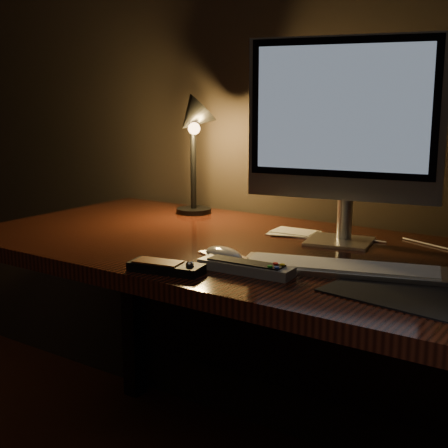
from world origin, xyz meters
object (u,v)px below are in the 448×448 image
Objects in this scene: monitor at (343,123)px; mouse at (224,257)px; tv_remote at (246,267)px; desk at (274,289)px; keyboard at (341,268)px; media_remote at (166,267)px; desk_lamp at (193,135)px.

monitor is 4.32× the size of mouse.
tv_remote is (0.09, -0.05, 0.00)m from mouse.
desk is 0.33m from keyboard.
mouse is (0.00, -0.24, 0.14)m from desk.
keyboard is 0.38m from media_remote.
keyboard is at bearing -75.53° from monitor.
keyboard is (0.12, -0.24, -0.30)m from monitor.
desk is 3.10× the size of monitor.
tv_remote reaches higher than keyboard.
monitor is at bearing 79.21° from tv_remote.
mouse is at bearing -124.97° from monitor.
mouse is at bearing -28.69° from desk_lamp.
media_remote is at bearing -88.16° from mouse.
keyboard is 2.53× the size of media_remote.
mouse is at bearing -89.37° from desk.
monitor reaches higher than desk_lamp.
tv_remote reaches higher than desk.
keyboard is at bearing -9.59° from desk_lamp.
mouse reaches higher than keyboard.
desk_lamp reaches higher than tv_remote.
keyboard is 0.21m from tv_remote.
desk_lamp is at bearing 136.13° from keyboard.
desk_lamp is (-0.39, 0.40, 0.24)m from mouse.
keyboard reaches higher than desk.
tv_remote is at bearing -71.80° from desk.
tv_remote is 0.58× the size of desk_lamp.
desk_lamp is at bearing 157.09° from desk.
desk_lamp is at bearing 160.00° from monitor.
keyboard is 3.66× the size of mouse.
mouse is 0.15m from media_remote.
monitor reaches higher than desk.
desk is 7.35× the size of tv_remote.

